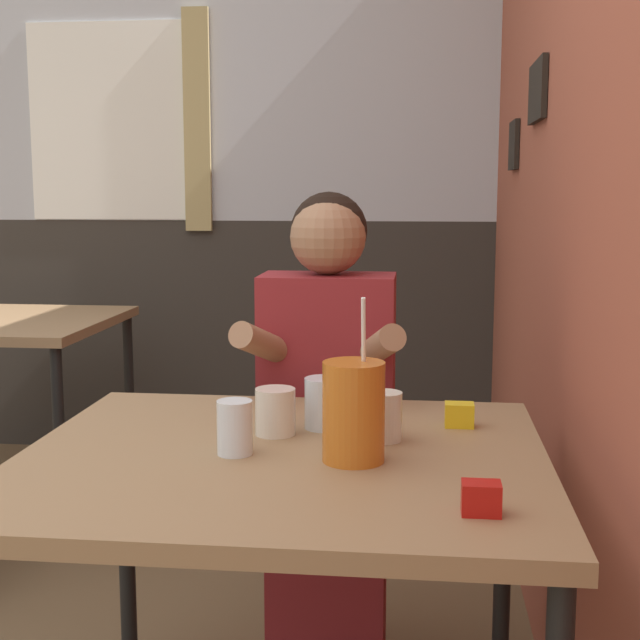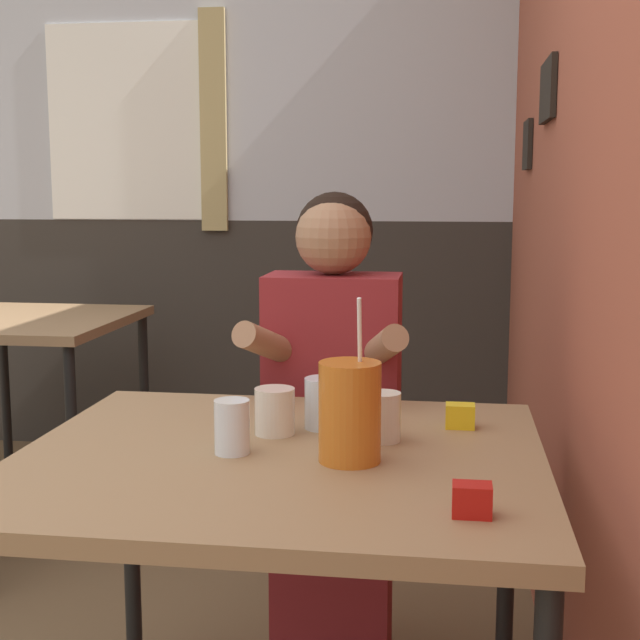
% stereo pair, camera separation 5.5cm
% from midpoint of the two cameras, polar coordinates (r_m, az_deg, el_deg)
% --- Properties ---
extents(brick_wall_right, '(0.08, 4.78, 2.70)m').
position_cam_midpoint_polar(brick_wall_right, '(2.67, 15.67, 10.35)').
color(brick_wall_right, '#9E4C38').
rests_on(brick_wall_right, ground_plane).
extents(back_wall, '(5.79, 0.09, 2.70)m').
position_cam_midpoint_polar(back_wall, '(4.22, -7.04, 9.87)').
color(back_wall, silver).
rests_on(back_wall, ground_plane).
extents(main_table, '(0.99, 0.90, 0.75)m').
position_cam_midpoint_polar(main_table, '(1.72, -1.61, -10.54)').
color(main_table, '#93704C').
rests_on(main_table, ground_plane).
extents(background_table, '(0.72, 0.82, 0.75)m').
position_cam_midpoint_polar(background_table, '(3.62, -17.58, -1.16)').
color(background_table, '#93704C').
rests_on(background_table, ground_plane).
extents(person_seated, '(0.42, 0.40, 1.24)m').
position_cam_midpoint_polar(person_seated, '(2.32, 1.52, -6.69)').
color(person_seated, maroon).
rests_on(person_seated, ground_plane).
extents(cocktail_pitcher, '(0.11, 0.11, 0.30)m').
position_cam_midpoint_polar(cocktail_pitcher, '(1.62, 2.90, -5.89)').
color(cocktail_pitcher, '#C6661E').
rests_on(cocktail_pitcher, main_table).
extents(glass_near_pitcher, '(0.07, 0.07, 0.10)m').
position_cam_midpoint_polar(glass_near_pitcher, '(1.68, -4.71, -6.83)').
color(glass_near_pitcher, silver).
rests_on(glass_near_pitcher, main_table).
extents(glass_center, '(0.07, 0.07, 0.10)m').
position_cam_midpoint_polar(glass_center, '(1.77, 4.94, -6.19)').
color(glass_center, silver).
rests_on(glass_center, main_table).
extents(glass_far_side, '(0.08, 0.08, 0.09)m').
position_cam_midpoint_polar(glass_far_side, '(1.81, -2.03, -5.86)').
color(glass_far_side, silver).
rests_on(glass_far_side, main_table).
extents(glass_by_brick, '(0.08, 0.08, 0.11)m').
position_cam_midpoint_polar(glass_by_brick, '(1.85, 1.12, -5.35)').
color(glass_by_brick, silver).
rests_on(glass_by_brick, main_table).
extents(condiment_ketchup, '(0.06, 0.04, 0.05)m').
position_cam_midpoint_polar(condiment_ketchup, '(1.40, 10.84, -11.25)').
color(condiment_ketchup, '#B7140F').
rests_on(condiment_ketchup, main_table).
extents(condiment_mustard, '(0.06, 0.04, 0.05)m').
position_cam_midpoint_polar(condiment_mustard, '(1.89, 9.79, -6.07)').
color(condiment_mustard, yellow).
rests_on(condiment_mustard, main_table).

